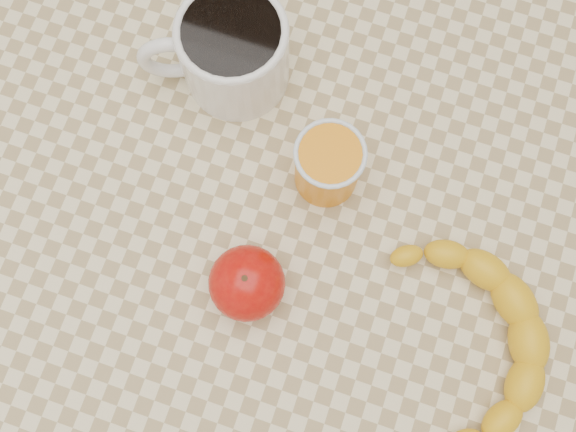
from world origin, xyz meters
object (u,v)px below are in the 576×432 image
(apple, at_px, (247,283))
(banana, at_px, (474,341))
(orange_juice_glass, at_px, (328,165))
(table, at_px, (288,237))
(coffee_mug, at_px, (231,51))

(apple, xyz_separation_m, banana, (0.23, 0.02, -0.01))
(orange_juice_glass, bearing_deg, banana, -31.74)
(apple, distance_m, banana, 0.23)
(table, relative_size, orange_juice_glass, 9.79)
(banana, bearing_deg, orange_juice_glass, 124.25)
(coffee_mug, distance_m, orange_juice_glass, 0.15)
(coffee_mug, height_order, banana, coffee_mug)
(table, bearing_deg, orange_juice_glass, 68.15)
(table, height_order, banana, banana)
(orange_juice_glass, height_order, banana, orange_juice_glass)
(table, distance_m, coffee_mug, 0.22)
(table, xyz_separation_m, coffee_mug, (-0.11, 0.14, 0.14))
(table, distance_m, orange_juice_glass, 0.14)
(table, height_order, orange_juice_glass, orange_juice_glass)
(banana, bearing_deg, coffee_mug, 124.27)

